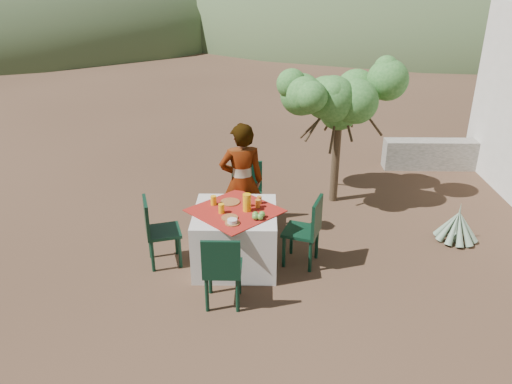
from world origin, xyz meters
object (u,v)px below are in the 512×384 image
chair_left (157,229)px  table (236,237)px  chair_near (222,268)px  shrub_tree (343,104)px  chair_far (246,191)px  juice_pitcher (247,202)px  person (242,182)px  chair_right (307,228)px  agave (457,226)px

chair_left → table: bearing=-105.7°
chair_near → table: bearing=-95.7°
table → shrub_tree: (1.56, 2.01, 1.21)m
chair_far → chair_left: bearing=-132.0°
shrub_tree → juice_pitcher: bearing=-124.9°
chair_far → shrub_tree: bearing=35.1°
chair_far → person: bearing=-95.1°
table → chair_left: size_ratio=1.43×
chair_far → person: person is taller
chair_right → table: bearing=-70.5°
chair_left → agave: size_ratio=1.44×
chair_near → shrub_tree: bearing=-119.3°
shrub_tree → person: bearing=-139.6°
table → chair_right: chair_right is taller
chair_far → shrub_tree: shrub_tree is taller
table → shrub_tree: bearing=52.2°
agave → juice_pitcher: juice_pitcher is taller
person → juice_pitcher: size_ratio=7.47×
chair_far → chair_right: (0.80, -1.07, -0.02)m
table → juice_pitcher: juice_pitcher is taller
chair_near → chair_right: bearing=-137.4°
agave → juice_pitcher: 3.05m
chair_right → person: 1.16m
chair_far → chair_near: 1.99m
chair_near → shrub_tree: size_ratio=0.45×
chair_far → agave: 2.99m
chair_right → agave: 2.26m
agave → juice_pitcher: size_ratio=2.83×
chair_far → chair_right: bearing=-50.5°
shrub_tree → agave: 2.44m
chair_left → agave: bearing=-97.3°
chair_right → shrub_tree: shrub_tree is taller
table → person: size_ratio=0.78×
agave → shrub_tree: bearing=137.8°
chair_right → shrub_tree: 2.36m
chair_right → juice_pitcher: bearing=-69.5°
chair_near → juice_pitcher: 0.99m
chair_near → chair_far: bearing=-95.4°
person → agave: (2.99, -0.07, -0.62)m
chair_far → shrub_tree: (1.45, 0.92, 1.06)m
chair_far → chair_near: size_ratio=1.06×
chair_near → chair_right: (1.00, 0.91, 0.01)m
chair_near → juice_pitcher: size_ratio=4.06×
chair_far → chair_right: 1.34m
chair_near → agave: size_ratio=1.43×
person → agave: person is taller
chair_left → chair_right: (1.89, 0.03, 0.00)m
shrub_tree → chair_left: bearing=-141.5°
table → chair_right: bearing=0.6°
shrub_tree → agave: (1.49, -1.35, -1.38)m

